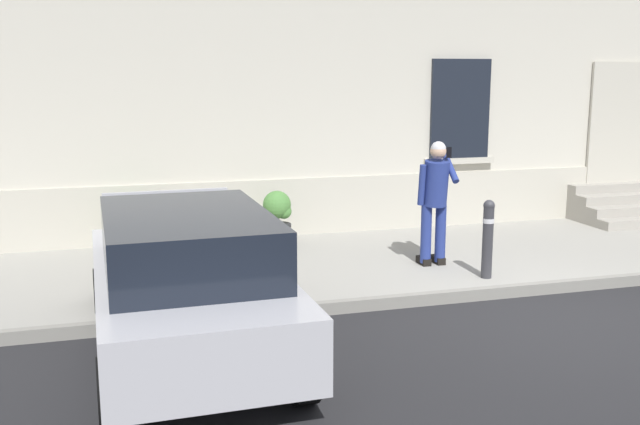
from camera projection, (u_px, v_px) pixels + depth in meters
ground_plane at (556, 320)px, 8.44m from camera, size 80.00×80.00×0.00m
sidewalk at (449, 256)px, 11.07m from camera, size 24.00×3.60×0.15m
curb_edge at (513, 291)px, 9.32m from camera, size 24.00×0.12×0.15m
building_facade at (393, 20)px, 12.73m from camera, size 24.00×1.52×7.50m
entrance_stoop at (626, 207)px, 13.41m from camera, size 1.95×1.28×0.64m
hatchback_car_silver at (187, 280)px, 7.25m from camera, size 1.87×4.10×1.50m
bollard_near_person at (488, 236)px, 9.54m from camera, size 0.15×0.15×1.04m
bollard_far_left at (161, 258)px, 8.39m from camera, size 0.15×0.15×1.04m
person_on_phone at (435, 195)px, 10.08m from camera, size 0.51×0.48×1.75m
planter_cream at (131, 222)px, 10.96m from camera, size 0.44×0.44×0.86m
planter_charcoal at (278, 216)px, 11.41m from camera, size 0.44×0.44×0.86m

